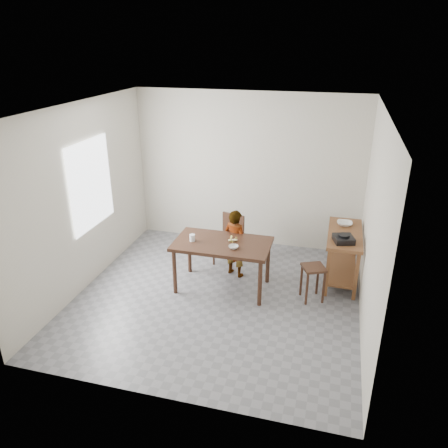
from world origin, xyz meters
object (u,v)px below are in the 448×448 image
(dining_table, at_px, (222,265))
(child, at_px, (235,243))
(dining_chair, at_px, (228,241))
(stool, at_px, (312,283))
(prep_counter, at_px, (342,256))

(dining_table, distance_m, child, 0.47)
(child, xyz_separation_m, dining_chair, (-0.21, 0.34, -0.14))
(dining_table, xyz_separation_m, stool, (1.33, 0.02, -0.11))
(stool, bearing_deg, child, 161.59)
(stool, bearing_deg, prep_counter, 60.06)
(prep_counter, distance_m, child, 1.65)
(prep_counter, xyz_separation_m, child, (-1.63, -0.27, 0.15))
(dining_table, distance_m, stool, 1.33)
(prep_counter, bearing_deg, child, -170.58)
(dining_chair, bearing_deg, prep_counter, 13.69)
(child, bearing_deg, dining_table, 100.29)
(prep_counter, xyz_separation_m, dining_chair, (-1.83, 0.07, 0.01))
(prep_counter, distance_m, dining_chair, 1.84)
(prep_counter, xyz_separation_m, stool, (-0.39, -0.68, -0.14))
(dining_chair, distance_m, stool, 1.63)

